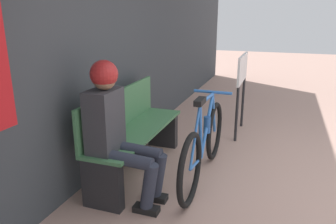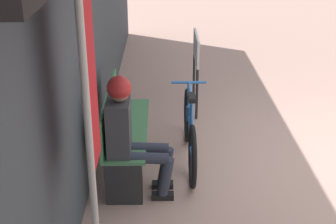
{
  "view_description": "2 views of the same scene",
  "coord_description": "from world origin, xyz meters",
  "views": [
    {
      "loc": [
        -2.63,
        0.88,
        1.61
      ],
      "look_at": [
        0.46,
        1.98,
        0.62
      ],
      "focal_mm": 35.0,
      "sensor_mm": 36.0,
      "label": 1
    },
    {
      "loc": [
        -4.32,
        1.86,
        2.67
      ],
      "look_at": [
        0.11,
        1.79,
        0.69
      ],
      "focal_mm": 50.0,
      "sensor_mm": 36.0,
      "label": 2
    }
  ],
  "objects": [
    {
      "name": "bicycle",
      "position": [
        0.33,
        1.55,
        0.36
      ],
      "size": [
        1.66,
        0.4,
        0.88
      ],
      "color": "black",
      "rests_on": "ground_plane"
    },
    {
      "name": "banner_pole",
      "position": [
        -1.5,
        2.33,
        1.47
      ],
      "size": [
        0.45,
        0.05,
        2.29
      ],
      "color": "#B7B2A8",
      "rests_on": "ground_plane"
    },
    {
      "name": "person_seated",
      "position": [
        -0.33,
        2.16,
        0.72
      ],
      "size": [
        0.34,
        0.64,
        1.25
      ],
      "color": "#2D3342",
      "rests_on": "ground_plane"
    },
    {
      "name": "ground_plane",
      "position": [
        0.0,
        0.0,
        0.0
      ],
      "size": [
        24.0,
        24.0,
        0.0
      ],
      "primitive_type": "plane",
      "color": "tan"
    },
    {
      "name": "signboard",
      "position": [
        1.74,
        1.39,
        0.8
      ],
      "size": [
        0.76,
        0.04,
        1.09
      ],
      "color": "#232326",
      "rests_on": "ground_plane"
    },
    {
      "name": "park_bench_near",
      "position": [
        0.24,
        2.28,
        0.41
      ],
      "size": [
        1.56,
        0.42,
        0.87
      ],
      "color": "#477F51",
      "rests_on": "ground_plane"
    },
    {
      "name": "storefront_wall",
      "position": [
        0.0,
        2.64,
        1.66
      ],
      "size": [
        12.0,
        0.56,
        3.2
      ],
      "color": "#3D4247",
      "rests_on": "ground_plane"
    }
  ]
}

